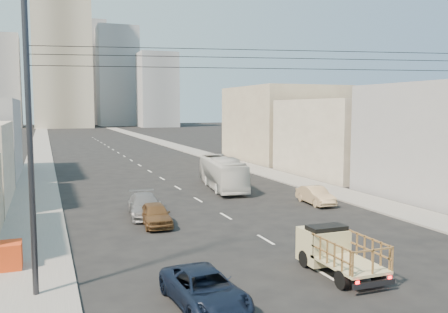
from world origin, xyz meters
TOP-DOWN VIEW (x-y plane):
  - ground at (0.00, 0.00)m, footprint 420.00×420.00m
  - sidewalk_left at (-11.75, 70.00)m, footprint 3.50×180.00m
  - sidewalk_right at (11.75, 70.00)m, footprint 3.50×180.00m
  - lane_dashes at (0.00, 53.00)m, footprint 0.15×104.00m
  - flatbed_pickup at (0.55, 2.16)m, footprint 1.95×4.41m
  - navy_pickup at (-5.85, 0.93)m, footprint 2.49×4.82m
  - city_bus at (3.60, 24.19)m, footprint 3.70×10.23m
  - sedan_brown at (-4.89, 13.19)m, footprint 1.79×4.09m
  - sedan_tan at (7.62, 15.31)m, footprint 1.59×4.02m
  - sedan_grey at (-4.98, 15.91)m, footprint 2.50×5.13m
  - streetlamp_left at (-11.39, 4.00)m, footprint 2.36×0.25m
  - overhead_wires at (0.00, 1.50)m, footprint 23.01×5.02m
  - crate_stack at (-13.00, 7.53)m, footprint 1.80×1.20m
  - bldg_right_mid at (19.50, 28.00)m, footprint 11.00×14.00m
  - bldg_right_far at (20.00, 44.00)m, footprint 12.00×16.00m
  - high_rise_tower at (-4.00, 170.00)m, footprint 20.00×20.00m
  - midrise_ne at (18.00, 185.00)m, footprint 16.00×16.00m
  - midrise_back at (6.00, 200.00)m, footprint 18.00×18.00m
  - midrise_east at (30.00, 165.00)m, footprint 14.00×14.00m

SIDE VIEW (x-z plane):
  - ground at x=0.00m, z-range 0.00..0.00m
  - lane_dashes at x=0.00m, z-range 0.00..0.01m
  - sidewalk_left at x=-11.75m, z-range 0.00..0.12m
  - sidewalk_right at x=11.75m, z-range 0.00..0.12m
  - navy_pickup at x=-5.85m, z-range 0.00..1.30m
  - sedan_tan at x=7.62m, z-range 0.00..1.30m
  - sedan_brown at x=-4.89m, z-range 0.00..1.37m
  - crate_stack at x=-13.00m, z-range 0.12..1.26m
  - sedan_grey at x=-4.98m, z-range 0.00..1.44m
  - flatbed_pickup at x=0.55m, z-range 0.14..2.04m
  - city_bus at x=3.60m, z-range 0.00..2.79m
  - bldg_right_mid at x=19.50m, z-range 0.00..8.00m
  - bldg_right_far at x=20.00m, z-range 0.00..10.00m
  - streetlamp_left at x=-11.39m, z-range 0.44..12.44m
  - overhead_wires at x=0.00m, z-range 8.60..9.33m
  - midrise_east at x=30.00m, z-range 0.00..28.00m
  - midrise_ne at x=18.00m, z-range 0.00..40.00m
  - midrise_back at x=6.00m, z-range 0.00..44.00m
  - high_rise_tower at x=-4.00m, z-range 0.00..60.00m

